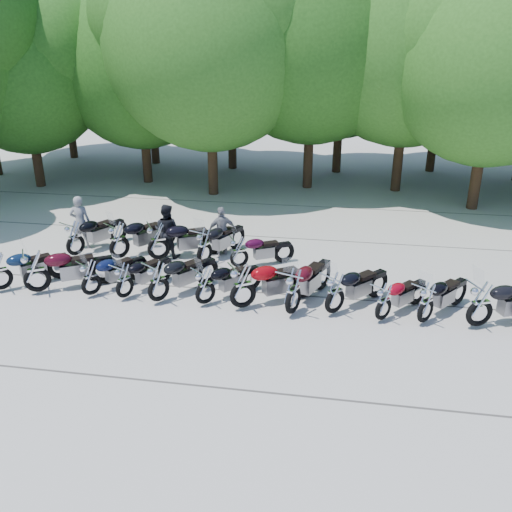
% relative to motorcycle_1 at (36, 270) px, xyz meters
% --- Properties ---
extents(ground, '(90.00, 90.00, 0.00)m').
position_rel_motorcycle_1_xyz_m(ground, '(5.93, -0.42, -0.71)').
color(ground, '#9C978D').
rests_on(ground, ground).
extents(tree_1, '(6.97, 6.97, 8.55)m').
position_rel_motorcycle_1_xyz_m(tree_1, '(-6.11, 10.82, 4.35)').
color(tree_1, '#3A2614').
rests_on(tree_1, ground).
extents(tree_2, '(7.31, 7.31, 8.97)m').
position_rel_motorcycle_1_xyz_m(tree_2, '(-1.32, 12.42, 4.60)').
color(tree_2, '#3A2614').
rests_on(tree_2, ground).
extents(tree_3, '(8.70, 8.70, 10.67)m').
position_rel_motorcycle_1_xyz_m(tree_3, '(2.36, 10.82, 5.61)').
color(tree_3, '#3A2614').
rests_on(tree_3, ground).
extents(tree_4, '(9.13, 9.13, 11.20)m').
position_rel_motorcycle_1_xyz_m(tree_4, '(6.47, 12.67, 5.92)').
color(tree_4, '#3A2614').
rests_on(tree_4, ground).
extents(tree_5, '(9.04, 9.04, 11.10)m').
position_rel_motorcycle_1_xyz_m(tree_5, '(10.55, 12.78, 5.86)').
color(tree_5, '#3A2614').
rests_on(tree_5, ground).
extents(tree_6, '(8.00, 8.00, 9.82)m').
position_rel_motorcycle_1_xyz_m(tree_6, '(13.49, 10.40, 5.10)').
color(tree_6, '#3A2614').
rests_on(tree_6, ground).
extents(tree_9, '(7.59, 7.59, 9.32)m').
position_rel_motorcycle_1_xyz_m(tree_9, '(-7.60, 17.17, 4.80)').
color(tree_9, '#3A2614').
rests_on(tree_9, ground).
extents(tree_10, '(7.78, 7.78, 9.55)m').
position_rel_motorcycle_1_xyz_m(tree_10, '(-2.36, 16.55, 4.94)').
color(tree_10, '#3A2614').
rests_on(tree_10, ground).
extents(tree_11, '(7.56, 7.56, 9.28)m').
position_rel_motorcycle_1_xyz_m(tree_11, '(2.17, 16.01, 4.78)').
color(tree_11, '#3A2614').
rests_on(tree_11, ground).
extents(tree_12, '(7.88, 7.88, 9.67)m').
position_rel_motorcycle_1_xyz_m(tree_12, '(7.73, 16.05, 5.01)').
color(tree_12, '#3A2614').
rests_on(tree_12, ground).
extents(tree_13, '(8.31, 8.31, 10.20)m').
position_rel_motorcycle_1_xyz_m(tree_13, '(12.62, 17.05, 5.32)').
color(tree_13, '#3A2614').
rests_on(tree_13, ground).
extents(motorcycle_1, '(2.55, 1.99, 1.43)m').
position_rel_motorcycle_1_xyz_m(motorcycle_1, '(0.00, 0.00, 0.00)').
color(motorcycle_1, '#370713').
rests_on(motorcycle_1, ground).
extents(motorcycle_2, '(1.73, 2.10, 1.19)m').
position_rel_motorcycle_1_xyz_m(motorcycle_2, '(1.53, 0.10, -0.12)').
color(motorcycle_2, '#0C1335').
rests_on(motorcycle_2, ground).
extents(motorcycle_3, '(1.49, 2.13, 1.17)m').
position_rel_motorcycle_1_xyz_m(motorcycle_3, '(2.49, 0.09, -0.13)').
color(motorcycle_3, black).
rests_on(motorcycle_3, ground).
extents(motorcycle_4, '(1.94, 2.32, 1.33)m').
position_rel_motorcycle_1_xyz_m(motorcycle_4, '(3.48, 0.02, -0.05)').
color(motorcycle_4, black).
rests_on(motorcycle_4, ground).
extents(motorcycle_5, '(1.92, 2.00, 1.20)m').
position_rel_motorcycle_1_xyz_m(motorcycle_5, '(4.74, 0.08, -0.11)').
color(motorcycle_5, black).
rests_on(motorcycle_5, ground).
extents(motorcycle_6, '(2.55, 2.06, 1.44)m').
position_rel_motorcycle_1_xyz_m(motorcycle_6, '(5.77, 0.01, 0.01)').
color(motorcycle_6, maroon).
rests_on(motorcycle_6, ground).
extents(motorcycle_7, '(1.63, 2.64, 1.43)m').
position_rel_motorcycle_1_xyz_m(motorcycle_7, '(7.08, -0.08, 0.00)').
color(motorcycle_7, '#3E0810').
rests_on(motorcycle_7, ground).
extents(motorcycle_8, '(2.07, 2.20, 1.31)m').
position_rel_motorcycle_1_xyz_m(motorcycle_8, '(8.13, 0.11, -0.06)').
color(motorcycle_8, black).
rests_on(motorcycle_8, ground).
extents(motorcycle_9, '(1.78, 1.95, 1.15)m').
position_rel_motorcycle_1_xyz_m(motorcycle_9, '(9.34, -0.04, -0.14)').
color(motorcycle_9, maroon).
rests_on(motorcycle_9, ground).
extents(motorcycle_10, '(1.89, 2.12, 1.24)m').
position_rel_motorcycle_1_xyz_m(motorcycle_10, '(10.36, -0.00, -0.10)').
color(motorcycle_10, black).
rests_on(motorcycle_10, ground).
extents(motorcycle_11, '(2.56, 1.67, 1.39)m').
position_rel_motorcycle_1_xyz_m(motorcycle_11, '(11.62, -0.02, -0.02)').
color(motorcycle_11, black).
rests_on(motorcycle_11, ground).
extents(motorcycle_13, '(1.74, 2.47, 1.35)m').
position_rel_motorcycle_1_xyz_m(motorcycle_13, '(-0.24, 2.72, -0.04)').
color(motorcycle_13, black).
rests_on(motorcycle_13, ground).
extents(motorcycle_14, '(2.09, 2.45, 1.41)m').
position_rel_motorcycle_1_xyz_m(motorcycle_14, '(1.26, 2.71, -0.01)').
color(motorcycle_14, black).
rests_on(motorcycle_14, ground).
extents(motorcycle_15, '(2.59, 1.93, 1.44)m').
position_rel_motorcycle_1_xyz_m(motorcycle_15, '(2.54, 2.81, 0.01)').
color(motorcycle_15, black).
rests_on(motorcycle_15, ground).
extents(motorcycle_16, '(1.65, 2.46, 1.34)m').
position_rel_motorcycle_1_xyz_m(motorcycle_16, '(4.04, 2.73, -0.04)').
color(motorcycle_16, black).
rests_on(motorcycle_16, ground).
extents(motorcycle_17, '(2.10, 1.56, 1.17)m').
position_rel_motorcycle_1_xyz_m(motorcycle_17, '(5.16, 2.64, -0.13)').
color(motorcycle_17, '#350721').
rests_on(motorcycle_17, ground).
extents(rider_0, '(0.73, 0.54, 1.81)m').
position_rel_motorcycle_1_xyz_m(rider_0, '(-0.41, 3.53, 0.19)').
color(rider_0, gray).
rests_on(rider_0, ground).
extents(rider_1, '(0.94, 0.78, 1.75)m').
position_rel_motorcycle_1_xyz_m(rider_1, '(2.67, 3.28, 0.16)').
color(rider_1, black).
rests_on(rider_1, ground).
extents(rider_2, '(1.03, 0.75, 1.62)m').
position_rel_motorcycle_1_xyz_m(rider_2, '(4.39, 3.70, 0.10)').
color(rider_2, gray).
rests_on(rider_2, ground).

